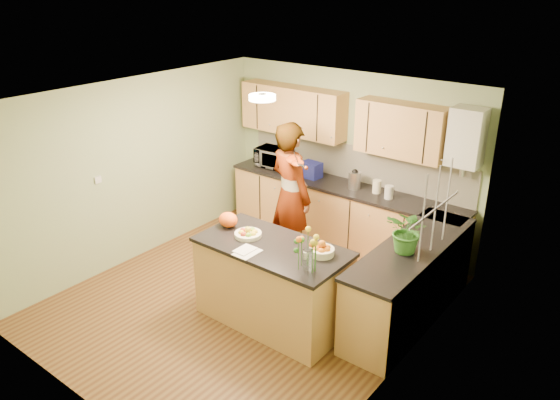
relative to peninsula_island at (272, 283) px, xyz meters
The scene contains 28 objects.
floor 0.71m from the peninsula_island, 162.79° to the left, with size 4.50×4.50×0.00m, color #502E16.
ceiling 2.08m from the peninsula_island, 162.79° to the left, with size 4.00×4.50×0.02m, color white.
wall_back 2.57m from the peninsula_island, 101.62° to the left, with size 4.00×0.02×2.50m, color #91A878.
wall_front 2.28m from the peninsula_island, 103.25° to the right, with size 4.00×0.02×2.50m, color #91A878.
wall_left 2.61m from the peninsula_island, behind, with size 0.02×4.50×2.50m, color #91A878.
wall_right 1.69m from the peninsula_island, ahead, with size 0.02×4.50×2.50m, color #91A878.
back_counter 2.14m from the peninsula_island, 100.61° to the left, with size 3.64×0.62×0.94m.
right_counter 1.57m from the peninsula_island, 39.76° to the left, with size 0.62×2.24×0.94m.
splashback 2.52m from the peninsula_island, 99.37° to the left, with size 3.60×0.02×0.52m, color white.
upper_cabinets 2.70m from the peninsula_island, 106.70° to the left, with size 3.20×0.34×0.70m.
boiler 2.91m from the peninsula_island, 61.73° to the left, with size 0.40×0.30×0.86m.
window_right 1.98m from the peninsula_island, 26.68° to the left, with size 0.01×1.30×1.05m.
light_switch 2.65m from the peninsula_island, 169.78° to the right, with size 0.02×0.09×0.09m, color silver.
ceiling_lamp 2.08m from the peninsula_island, 137.47° to the left, with size 0.30×0.30×0.07m.
peninsula_island is the anchor object (origin of this frame).
fruit_dish 0.64m from the peninsula_island, behind, with size 0.31×0.31×0.11m.
orange_bowl 0.79m from the peninsula_island, 15.26° to the left, with size 0.27×0.27×0.15m.
flower_vase 1.01m from the peninsula_island, 16.70° to the right, with size 0.25×0.25×0.46m.
orange_bag 0.91m from the peninsula_island, behind, with size 0.24×0.20×0.18m, color #F65814.
papers 0.59m from the peninsula_island, 108.43° to the right, with size 0.21×0.28×0.01m, color white.
violinist 1.47m from the peninsula_island, 118.57° to the left, with size 0.73×0.48×2.01m, color tan.
violin 1.56m from the peninsula_island, 114.88° to the left, with size 0.64×0.26×0.13m, color #531B05, non-canonical shape.
microwave 2.77m from the peninsula_island, 128.31° to the left, with size 0.53×0.36×0.29m, color silver.
blue_box 2.37m from the peninsula_island, 114.34° to the left, with size 0.29×0.21×0.23m, color navy.
kettle 2.19m from the peninsula_island, 95.92° to the left, with size 0.17×0.17×0.33m.
jar_cream 2.21m from the peninsula_island, 86.99° to the left, with size 0.12×0.12×0.18m, color #F3E8C2.
jar_white 2.16m from the peninsula_island, 80.67° to the left, with size 0.12×0.12×0.18m, color silver.
potted_plant 1.62m from the peninsula_island, 34.18° to the left, with size 0.45×0.39×0.50m, color #347426.
Camera 1 is at (3.83, -4.28, 3.74)m, focal length 35.00 mm.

